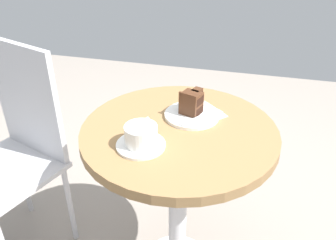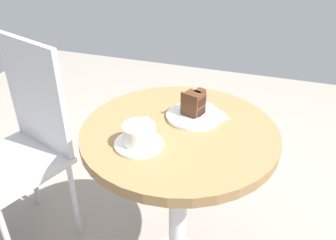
{
  "view_description": "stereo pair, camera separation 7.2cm",
  "coord_description": "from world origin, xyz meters",
  "px_view_note": "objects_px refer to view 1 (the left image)",
  "views": [
    {
      "loc": [
        -0.98,
        -0.21,
        1.34
      ],
      "look_at": [
        -0.02,
        0.03,
        0.75
      ],
      "focal_mm": 38.0,
      "sensor_mm": 36.0,
      "label": 1
    },
    {
      "loc": [
        -0.96,
        -0.28,
        1.34
      ],
      "look_at": [
        -0.02,
        0.03,
        0.75
      ],
      "focal_mm": 38.0,
      "sensor_mm": 36.0,
      "label": 2
    }
  ],
  "objects_px": {
    "cake_slice": "(192,102)",
    "napkin": "(200,112)",
    "cafe_chair": "(17,141)",
    "saucer": "(141,145)",
    "coffee_cup": "(141,134)",
    "fork": "(192,120)",
    "teaspoon": "(146,151)",
    "cake_plate": "(192,115)"
  },
  "relations": [
    {
      "from": "cake_slice",
      "to": "napkin",
      "type": "bearing_deg",
      "value": -48.82
    },
    {
      "from": "cake_slice",
      "to": "cafe_chair",
      "type": "xyz_separation_m",
      "value": [
        -0.08,
        0.7,
        -0.23
      ]
    },
    {
      "from": "saucer",
      "to": "coffee_cup",
      "type": "bearing_deg",
      "value": -25.75
    },
    {
      "from": "coffee_cup",
      "to": "fork",
      "type": "height_order",
      "value": "coffee_cup"
    },
    {
      "from": "coffee_cup",
      "to": "fork",
      "type": "relative_size",
      "value": 1.19
    },
    {
      "from": "saucer",
      "to": "napkin",
      "type": "height_order",
      "value": "saucer"
    },
    {
      "from": "cake_slice",
      "to": "coffee_cup",
      "type": "bearing_deg",
      "value": 153.07
    },
    {
      "from": "teaspoon",
      "to": "fork",
      "type": "bearing_deg",
      "value": 176.23
    },
    {
      "from": "coffee_cup",
      "to": "cake_slice",
      "type": "xyz_separation_m",
      "value": [
        0.22,
        -0.11,
        0.01
      ]
    },
    {
      "from": "cake_plate",
      "to": "cafe_chair",
      "type": "bearing_deg",
      "value": 95.63
    },
    {
      "from": "cake_slice",
      "to": "fork",
      "type": "xyz_separation_m",
      "value": [
        -0.06,
        -0.01,
        -0.04
      ]
    },
    {
      "from": "saucer",
      "to": "cake_plate",
      "type": "distance_m",
      "value": 0.25
    },
    {
      "from": "coffee_cup",
      "to": "cafe_chair",
      "type": "xyz_separation_m",
      "value": [
        0.15,
        0.58,
        -0.22
      ]
    },
    {
      "from": "coffee_cup",
      "to": "teaspoon",
      "type": "xyz_separation_m",
      "value": [
        -0.04,
        -0.02,
        -0.03
      ]
    },
    {
      "from": "fork",
      "to": "napkin",
      "type": "height_order",
      "value": "fork"
    },
    {
      "from": "napkin",
      "to": "saucer",
      "type": "bearing_deg",
      "value": 150.38
    },
    {
      "from": "fork",
      "to": "cafe_chair",
      "type": "distance_m",
      "value": 0.73
    },
    {
      "from": "cake_slice",
      "to": "cafe_chair",
      "type": "relative_size",
      "value": 0.11
    },
    {
      "from": "teaspoon",
      "to": "napkin",
      "type": "height_order",
      "value": "teaspoon"
    },
    {
      "from": "teaspoon",
      "to": "cake_plate",
      "type": "height_order",
      "value": "teaspoon"
    },
    {
      "from": "cake_plate",
      "to": "fork",
      "type": "bearing_deg",
      "value": -170.04
    },
    {
      "from": "cake_plate",
      "to": "cafe_chair",
      "type": "relative_size",
      "value": 0.21
    },
    {
      "from": "teaspoon",
      "to": "cake_plate",
      "type": "distance_m",
      "value": 0.27
    },
    {
      "from": "teaspoon",
      "to": "cafe_chair",
      "type": "relative_size",
      "value": 0.1
    },
    {
      "from": "coffee_cup",
      "to": "cafe_chair",
      "type": "height_order",
      "value": "cafe_chair"
    },
    {
      "from": "saucer",
      "to": "napkin",
      "type": "distance_m",
      "value": 0.29
    },
    {
      "from": "cake_slice",
      "to": "teaspoon",
      "type": "bearing_deg",
      "value": 161.21
    },
    {
      "from": "coffee_cup",
      "to": "cake_plate",
      "type": "relative_size",
      "value": 0.71
    },
    {
      "from": "cake_slice",
      "to": "cake_plate",
      "type": "bearing_deg",
      "value": -163.33
    },
    {
      "from": "napkin",
      "to": "teaspoon",
      "type": "bearing_deg",
      "value": 157.81
    },
    {
      "from": "cake_slice",
      "to": "napkin",
      "type": "distance_m",
      "value": 0.06
    },
    {
      "from": "coffee_cup",
      "to": "fork",
      "type": "bearing_deg",
      "value": -37.05
    },
    {
      "from": "coffee_cup",
      "to": "cake_plate",
      "type": "height_order",
      "value": "coffee_cup"
    },
    {
      "from": "fork",
      "to": "napkin",
      "type": "bearing_deg",
      "value": -153.09
    },
    {
      "from": "cake_slice",
      "to": "fork",
      "type": "height_order",
      "value": "cake_slice"
    },
    {
      "from": "cake_plate",
      "to": "cake_slice",
      "type": "bearing_deg",
      "value": 16.67
    },
    {
      "from": "teaspoon",
      "to": "cafe_chair",
      "type": "bearing_deg",
      "value": -84.4
    },
    {
      "from": "cake_plate",
      "to": "fork",
      "type": "height_order",
      "value": "fork"
    },
    {
      "from": "teaspoon",
      "to": "fork",
      "type": "xyz_separation_m",
      "value": [
        0.2,
        -0.1,
        0.0
      ]
    },
    {
      "from": "napkin",
      "to": "cafe_chair",
      "type": "xyz_separation_m",
      "value": [
        -0.1,
        0.72,
        -0.18
      ]
    },
    {
      "from": "fork",
      "to": "cake_slice",
      "type": "bearing_deg",
      "value": -130.84
    },
    {
      "from": "saucer",
      "to": "cafe_chair",
      "type": "bearing_deg",
      "value": 75.58
    }
  ]
}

